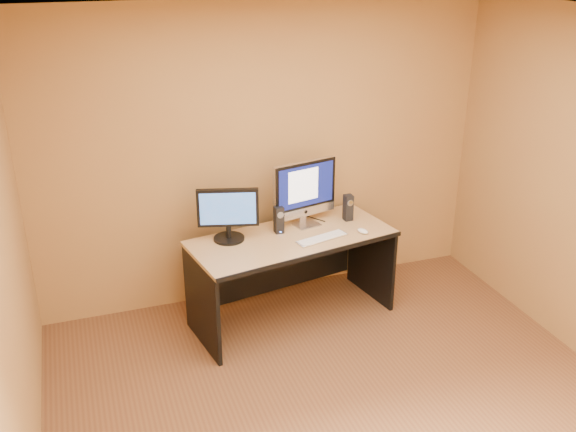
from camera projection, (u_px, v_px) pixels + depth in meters
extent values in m
plane|color=brown|center=(356.00, 426.00, 4.31)|extent=(4.00, 4.00, 0.00)
plane|color=white|center=(378.00, 26.00, 3.28)|extent=(4.00, 4.00, 0.00)
cube|color=silver|center=(322.00, 238.00, 5.20)|extent=(0.46, 0.23, 0.02)
ellipsoid|color=white|center=(363.00, 231.00, 5.31)|extent=(0.09, 0.12, 0.04)
cylinder|color=black|center=(314.00, 218.00, 5.58)|extent=(0.13, 0.20, 0.01)
cylinder|color=black|center=(303.00, 218.00, 5.60)|extent=(0.08, 0.18, 0.01)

